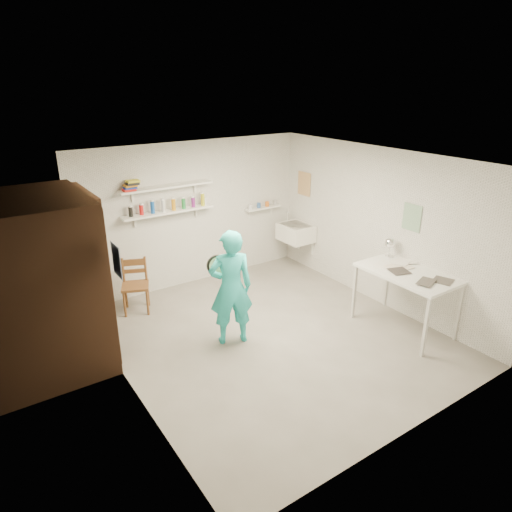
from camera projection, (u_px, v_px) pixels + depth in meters
floor at (272, 336)px, 6.30m from camera, size 4.00×4.50×0.02m
ceiling at (275, 160)px, 5.42m from camera, size 4.00×4.50×0.02m
wall_back at (194, 214)px, 7.60m from camera, size 4.00×0.02×2.40m
wall_front at (421, 329)px, 4.12m from camera, size 4.00×0.02×2.40m
wall_left at (120, 293)px, 4.81m from camera, size 0.02×4.50×2.40m
wall_right at (380, 228)px, 6.91m from camera, size 0.02×4.50×2.40m
doorway_recess at (95, 276)px, 5.71m from camera, size 0.02×0.90×2.00m
corridor_box at (33, 286)px, 5.32m from camera, size 1.40×1.50×2.10m
door_lintel at (86, 194)px, 5.33m from camera, size 0.06×1.05×0.10m
door_jamb_near at (109, 290)px, 5.33m from camera, size 0.06×0.10×2.00m
door_jamb_far at (86, 264)px, 6.10m from camera, size 0.06×0.10×2.00m
shelf_lower at (168, 212)px, 7.19m from camera, size 1.50×0.22×0.03m
shelf_upper at (167, 187)px, 7.04m from camera, size 1.50×0.22×0.03m
ledge_shelf at (263, 208)px, 8.27m from camera, size 0.70×0.14×0.03m
poster_left at (117, 260)px, 4.73m from camera, size 0.01×0.28×0.36m
poster_right_a at (304, 184)px, 8.16m from camera, size 0.01×0.34×0.42m
poster_right_b at (412, 218)px, 6.36m from camera, size 0.01×0.30×0.38m
belfast_sink at (296, 233)px, 8.27m from camera, size 0.48×0.60×0.30m
man at (231, 288)px, 5.89m from camera, size 0.67×0.54×1.57m
wall_clock at (217, 265)px, 5.92m from camera, size 0.28×0.13×0.28m
wooden_chair at (135, 286)px, 6.81m from camera, size 0.50×0.49×0.84m
work_table at (404, 301)px, 6.33m from camera, size 0.78×1.30×0.87m
desk_lamp at (390, 243)px, 6.61m from camera, size 0.16×0.16×0.16m
spray_cans at (168, 206)px, 7.15m from camera, size 1.29×0.06×0.17m
book_stack at (131, 186)px, 6.72m from camera, size 0.26×0.14×0.14m
ledge_pots at (263, 205)px, 8.25m from camera, size 0.48×0.07×0.09m
papers at (408, 271)px, 6.17m from camera, size 0.30×0.22×0.03m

